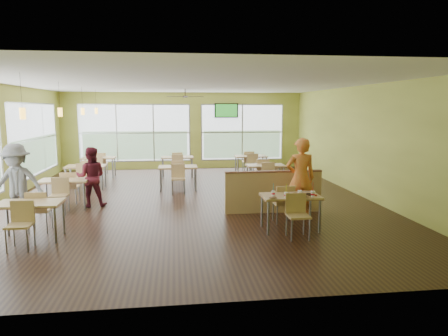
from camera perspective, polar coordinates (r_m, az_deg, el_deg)
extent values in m
plane|color=black|center=(11.23, -4.93, -4.61)|extent=(12.00, 12.00, 0.00)
plane|color=white|center=(10.95, -5.15, 11.92)|extent=(12.00, 12.00, 0.00)
cube|color=#C7CE53|center=(16.96, -5.78, 5.30)|extent=(10.00, 0.04, 3.20)
cube|color=#C7CE53|center=(5.03, -2.52, -2.34)|extent=(10.00, 0.04, 3.20)
cube|color=#C7CE53|center=(12.22, 19.15, 3.62)|extent=(0.04, 12.00, 3.20)
cube|color=white|center=(14.70, -25.32, 3.73)|extent=(0.02, 4.50, 2.35)
cube|color=white|center=(17.01, -12.55, 4.90)|extent=(4.50, 0.02, 2.35)
cube|color=white|center=(17.18, 2.62, 5.12)|extent=(3.50, 0.02, 2.35)
cube|color=#B7BABC|center=(12.50, -28.47, -2.63)|extent=(0.04, 9.40, 0.05)
cube|color=#B7BABC|center=(17.05, -4.88, 1.11)|extent=(8.00, 0.04, 0.05)
cube|color=tan|center=(8.48, 9.49, -3.97)|extent=(1.20, 0.70, 0.04)
cube|color=brown|center=(8.48, 9.48, -4.13)|extent=(1.22, 0.71, 0.01)
cylinder|color=slate|center=(8.16, 6.34, -7.11)|extent=(0.05, 0.05, 0.71)
cylinder|color=slate|center=(8.47, 13.51, -6.72)|extent=(0.05, 0.05, 0.71)
cylinder|color=slate|center=(8.70, 5.45, -6.10)|extent=(0.05, 0.05, 0.71)
cylinder|color=slate|center=(8.99, 12.22, -5.77)|extent=(0.05, 0.05, 0.71)
cube|color=tan|center=(9.05, 8.45, -4.96)|extent=(0.42, 0.42, 0.04)
cube|color=tan|center=(9.18, 8.17, -3.35)|extent=(0.42, 0.04, 0.40)
cube|color=tan|center=(8.03, 10.56, -6.75)|extent=(0.42, 0.42, 0.04)
cube|color=tan|center=(7.80, 11.02, -5.55)|extent=(0.42, 0.04, 0.40)
cube|color=tan|center=(9.89, 7.07, -3.48)|extent=(2.40, 0.12, 1.00)
cube|color=brown|center=(9.80, 7.12, -0.50)|extent=(2.40, 0.14, 0.04)
cube|color=tan|center=(8.60, -26.05, -4.55)|extent=(1.20, 0.70, 0.04)
cube|color=brown|center=(8.61, -26.04, -4.71)|extent=(1.22, 0.71, 0.01)
cylinder|color=slate|center=(8.26, -22.96, -7.55)|extent=(0.05, 0.05, 0.71)
cylinder|color=slate|center=(9.14, -28.53, -6.41)|extent=(0.05, 0.05, 0.71)
cylinder|color=slate|center=(8.80, -21.94, -6.52)|extent=(0.05, 0.05, 0.71)
cube|color=tan|center=(9.17, -24.83, -5.49)|extent=(0.42, 0.42, 0.04)
cube|color=tan|center=(9.30, -24.56, -3.90)|extent=(0.42, 0.04, 0.40)
cube|color=tan|center=(8.17, -27.17, -7.31)|extent=(0.42, 0.42, 0.04)
cube|color=tan|center=(7.94, -27.74, -6.15)|extent=(0.42, 0.04, 0.40)
cube|color=tan|center=(10.95, -21.86, -1.64)|extent=(1.20, 0.70, 0.04)
cube|color=brown|center=(10.95, -21.85, -1.77)|extent=(1.22, 0.71, 0.01)
cylinder|color=slate|center=(10.90, -24.88, -3.87)|extent=(0.05, 0.05, 0.71)
cylinder|color=slate|center=(10.62, -19.32, -3.87)|extent=(0.05, 0.05, 0.71)
cylinder|color=slate|center=(11.44, -24.01, -3.26)|extent=(0.05, 0.05, 0.71)
cylinder|color=slate|center=(11.17, -18.70, -3.24)|extent=(0.05, 0.05, 0.71)
cube|color=tan|center=(11.52, -21.09, -2.53)|extent=(0.42, 0.42, 0.04)
cube|color=tan|center=(11.67, -20.93, -1.29)|extent=(0.42, 0.04, 0.40)
cube|color=tan|center=(10.48, -22.53, -3.67)|extent=(0.42, 0.42, 0.04)
cube|color=tan|center=(10.26, -22.88, -2.69)|extent=(0.42, 0.04, 0.40)
cube|color=tan|center=(13.35, -19.17, 0.24)|extent=(1.20, 0.70, 0.04)
cube|color=brown|center=(13.36, -19.16, 0.14)|extent=(1.22, 0.71, 0.01)
cylinder|color=slate|center=(13.26, -21.63, -1.59)|extent=(0.05, 0.05, 0.71)
cylinder|color=slate|center=(13.02, -17.02, -1.53)|extent=(0.05, 0.05, 0.71)
cylinder|color=slate|center=(13.81, -21.03, -1.17)|extent=(0.05, 0.05, 0.71)
cylinder|color=slate|center=(13.59, -16.61, -1.10)|extent=(0.05, 0.05, 0.71)
cube|color=tan|center=(13.93, -18.64, -0.57)|extent=(0.42, 0.42, 0.04)
cube|color=tan|center=(14.08, -18.53, 0.43)|extent=(0.42, 0.04, 0.40)
cube|color=tan|center=(12.86, -19.61, -1.34)|extent=(0.42, 0.42, 0.04)
cube|color=tan|center=(12.65, -19.84, -0.51)|extent=(0.42, 0.04, 0.40)
cube|color=tan|center=(15.49, -17.49, 1.41)|extent=(1.20, 0.70, 0.04)
cube|color=brown|center=(15.49, -17.49, 1.32)|extent=(1.22, 0.71, 0.01)
cylinder|color=slate|center=(15.37, -19.60, -0.16)|extent=(0.05, 0.05, 0.71)
cylinder|color=slate|center=(15.17, -15.62, -0.09)|extent=(0.05, 0.05, 0.71)
cylinder|color=slate|center=(15.93, -19.16, 0.15)|extent=(0.05, 0.05, 0.71)
cylinder|color=slate|center=(15.74, -15.31, 0.23)|extent=(0.05, 0.05, 0.71)
cube|color=tan|center=(16.06, -17.10, 0.66)|extent=(0.42, 0.42, 0.04)
cube|color=tan|center=(16.22, -17.02, 1.52)|extent=(0.42, 0.04, 0.40)
cube|color=tan|center=(14.99, -17.82, 0.09)|extent=(0.42, 0.42, 0.04)
cube|color=tan|center=(14.78, -17.99, 0.82)|extent=(0.42, 0.04, 0.40)
cube|color=tan|center=(12.56, -6.60, 0.16)|extent=(1.20, 0.70, 0.04)
cube|color=brown|center=(12.56, -6.60, 0.05)|extent=(1.22, 0.71, 0.01)
cylinder|color=slate|center=(12.34, -9.07, -1.80)|extent=(0.05, 0.05, 0.71)
cylinder|color=slate|center=(12.35, -4.05, -1.71)|extent=(0.05, 0.05, 0.71)
cylinder|color=slate|center=(12.91, -8.98, -1.34)|extent=(0.05, 0.05, 0.71)
cylinder|color=slate|center=(12.92, -4.19, -1.25)|extent=(0.05, 0.05, 0.71)
cube|color=tan|center=(13.14, -6.60, -0.70)|extent=(0.42, 0.42, 0.04)
cube|color=tan|center=(13.30, -6.63, 0.37)|extent=(0.42, 0.04, 0.40)
cube|color=tan|center=(12.06, -6.55, -1.53)|extent=(0.42, 0.42, 0.04)
cube|color=tan|center=(11.84, -6.56, -0.64)|extent=(0.42, 0.04, 0.40)
cube|color=tan|center=(15.04, -6.69, 1.54)|extent=(1.20, 0.70, 0.04)
cube|color=brown|center=(15.04, -6.69, 1.45)|extent=(1.22, 0.71, 0.01)
cylinder|color=slate|center=(14.81, -8.75, -0.07)|extent=(0.05, 0.05, 0.71)
cylinder|color=slate|center=(14.81, -4.57, 0.00)|extent=(0.05, 0.05, 0.71)
cylinder|color=slate|center=(15.38, -8.69, 0.25)|extent=(0.05, 0.05, 0.71)
cylinder|color=slate|center=(15.39, -4.67, 0.32)|extent=(0.05, 0.05, 0.71)
cube|color=tan|center=(15.62, -6.69, 0.77)|extent=(0.42, 0.42, 0.04)
cube|color=tan|center=(15.78, -6.71, 1.65)|extent=(0.42, 0.04, 0.40)
cube|color=tan|center=(14.53, -6.66, 0.18)|extent=(0.42, 0.42, 0.04)
cube|color=tan|center=(14.31, -6.67, 0.95)|extent=(0.42, 0.04, 0.40)
cube|color=tan|center=(12.89, 5.94, 0.39)|extent=(1.20, 0.70, 0.04)
cube|color=brown|center=(12.89, 5.94, 0.28)|extent=(1.22, 0.71, 0.01)
cylinder|color=slate|center=(12.55, 3.81, -1.54)|extent=(0.05, 0.05, 0.71)
cylinder|color=slate|center=(12.80, 8.57, -1.42)|extent=(0.05, 0.05, 0.71)
cylinder|color=slate|center=(13.12, 3.34, -1.10)|extent=(0.05, 0.05, 0.71)
cylinder|color=slate|center=(13.35, 7.90, -0.99)|extent=(0.05, 0.05, 0.71)
cube|color=tan|center=(13.46, 5.40, -0.46)|extent=(0.42, 0.42, 0.04)
cube|color=tan|center=(13.61, 5.24, 0.58)|extent=(0.42, 0.04, 0.40)
cube|color=tan|center=(12.40, 6.49, -1.25)|extent=(0.42, 0.42, 0.04)
cube|color=tan|center=(12.18, 6.72, -0.38)|extent=(0.42, 0.04, 0.40)
cube|color=tan|center=(15.31, 3.85, 1.71)|extent=(1.20, 0.70, 0.04)
cube|color=brown|center=(15.31, 3.84, 1.61)|extent=(1.22, 0.71, 0.01)
cylinder|color=slate|center=(14.98, 2.01, 0.12)|extent=(0.05, 0.05, 0.71)
cylinder|color=slate|center=(15.19, 6.04, 0.20)|extent=(0.05, 0.05, 0.71)
cylinder|color=slate|center=(15.55, 1.68, 0.43)|extent=(0.05, 0.05, 0.71)
cylinder|color=slate|center=(15.75, 5.56, 0.50)|extent=(0.05, 0.05, 0.71)
cube|color=tan|center=(15.88, 3.46, 0.94)|extent=(0.42, 0.42, 0.04)
cube|color=tan|center=(16.04, 3.34, 1.81)|extent=(0.42, 0.04, 0.40)
cube|color=tan|center=(14.81, 4.24, 0.38)|extent=(0.42, 0.42, 0.04)
cube|color=tan|center=(14.60, 4.39, 1.13)|extent=(0.42, 0.04, 0.40)
cylinder|color=#2D2119|center=(8.41, -27.01, 9.68)|extent=(0.01, 0.01, 0.70)
cylinder|color=yellow|center=(8.41, -26.82, 6.96)|extent=(0.11, 0.11, 0.22)
cylinder|color=#2D2119|center=(10.80, -22.49, 9.50)|extent=(0.01, 0.01, 0.70)
cylinder|color=yellow|center=(10.80, -22.37, 7.39)|extent=(0.11, 0.11, 0.22)
cylinder|color=#2D2119|center=(13.23, -19.62, 9.36)|extent=(0.01, 0.01, 0.70)
cylinder|color=yellow|center=(13.23, -19.53, 7.63)|extent=(0.11, 0.11, 0.22)
cylinder|color=#2D2119|center=(15.39, -17.85, 9.26)|extent=(0.01, 0.01, 0.70)
cylinder|color=yellow|center=(15.39, -17.78, 7.78)|extent=(0.11, 0.11, 0.22)
cylinder|color=#2D2119|center=(13.94, -5.58, 10.69)|extent=(0.03, 0.03, 0.24)
cylinder|color=#2D2119|center=(13.94, -5.57, 10.12)|extent=(0.16, 0.16, 0.06)
cube|color=#2D2119|center=(13.95, -4.11, 10.13)|extent=(0.55, 0.10, 0.01)
cube|color=#2D2119|center=(14.29, -5.61, 10.08)|extent=(0.10, 0.55, 0.01)
cube|color=#2D2119|center=(13.93, -7.03, 10.09)|extent=(0.55, 0.10, 0.01)
cube|color=#2D2119|center=(13.59, -5.53, 10.16)|extent=(0.10, 0.55, 0.01)
cube|color=black|center=(16.97, 0.33, 8.21)|extent=(1.00, 0.06, 0.60)
cube|color=#2A8B2A|center=(16.93, 0.35, 8.21)|extent=(0.90, 0.01, 0.52)
imported|color=#FF511C|center=(9.42, 10.86, -1.45)|extent=(0.71, 0.48, 1.88)
imported|color=maroon|center=(10.95, -18.46, -1.20)|extent=(0.78, 0.62, 1.56)
imported|color=slate|center=(9.90, -27.47, -2.05)|extent=(1.18, 0.71, 1.79)
cone|color=white|center=(8.31, 7.05, -3.65)|extent=(0.08, 0.08, 0.11)
cylinder|color=red|center=(8.31, 7.05, -3.64)|extent=(0.07, 0.07, 0.03)
cylinder|color=white|center=(8.30, 7.06, -3.26)|extent=(0.08, 0.08, 0.01)
cylinder|color=#178ED1|center=(8.28, 7.07, -2.65)|extent=(0.03, 0.05, 0.19)
cone|color=white|center=(8.18, 8.86, -3.87)|extent=(0.08, 0.08, 0.11)
cylinder|color=red|center=(8.18, 8.86, -3.85)|extent=(0.08, 0.08, 0.03)
cylinder|color=white|center=(8.17, 8.87, -3.46)|extent=(0.09, 0.09, 0.01)
cylinder|color=#E0F211|center=(8.15, 8.88, -2.81)|extent=(0.02, 0.05, 0.20)
cone|color=white|center=(8.35, 10.79, -3.62)|extent=(0.09, 0.09, 0.12)
cylinder|color=red|center=(8.35, 10.79, -3.61)|extent=(0.08, 0.08, 0.04)
cylinder|color=white|center=(8.34, 10.80, -3.17)|extent=(0.09, 0.09, 0.01)
cylinder|color=red|center=(8.32, 10.82, -2.47)|extent=(0.02, 0.06, 0.22)
cone|color=white|center=(8.35, 12.56, -3.68)|extent=(0.09, 0.09, 0.12)
cylinder|color=red|center=(8.35, 12.57, -3.66)|extent=(0.08, 0.08, 0.04)
cylinder|color=white|center=(8.34, 12.58, -3.23)|extent=(0.09, 0.09, 0.01)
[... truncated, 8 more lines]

